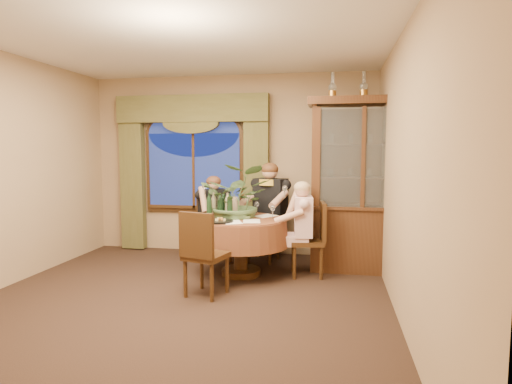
% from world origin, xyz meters
% --- Properties ---
extents(floor, '(5.00, 5.00, 0.00)m').
position_xyz_m(floor, '(0.00, 0.00, 0.00)').
color(floor, black).
rests_on(floor, ground).
extents(wall_back, '(4.50, 0.00, 4.50)m').
position_xyz_m(wall_back, '(0.00, 2.50, 1.40)').
color(wall_back, '#957857').
rests_on(wall_back, ground).
extents(wall_right, '(0.00, 5.00, 5.00)m').
position_xyz_m(wall_right, '(2.25, 0.00, 1.40)').
color(wall_right, '#957857').
rests_on(wall_right, ground).
extents(ceiling, '(5.00, 5.00, 0.00)m').
position_xyz_m(ceiling, '(0.00, 0.00, 2.80)').
color(ceiling, white).
rests_on(ceiling, wall_back).
extents(window, '(1.62, 0.10, 1.32)m').
position_xyz_m(window, '(-0.60, 2.43, 1.30)').
color(window, navy).
rests_on(window, wall_back).
extents(arched_transom, '(1.60, 0.06, 0.44)m').
position_xyz_m(arched_transom, '(-0.60, 2.43, 2.08)').
color(arched_transom, navy).
rests_on(arched_transom, wall_back).
extents(drapery_left, '(0.38, 0.14, 2.32)m').
position_xyz_m(drapery_left, '(-1.63, 2.38, 1.18)').
color(drapery_left, '#494821').
rests_on(drapery_left, floor).
extents(drapery_right, '(0.38, 0.14, 2.32)m').
position_xyz_m(drapery_right, '(0.43, 2.38, 1.18)').
color(drapery_right, '#494821').
rests_on(drapery_right, floor).
extents(swag_valance, '(2.45, 0.16, 0.42)m').
position_xyz_m(swag_valance, '(-0.60, 2.35, 2.28)').
color(swag_valance, '#494821').
rests_on(swag_valance, wall_back).
extents(dining_table, '(1.57, 1.57, 0.75)m').
position_xyz_m(dining_table, '(0.43, 1.25, 0.38)').
color(dining_table, maroon).
rests_on(dining_table, floor).
extents(china_cabinet, '(1.43, 0.57, 2.32)m').
position_xyz_m(china_cabinet, '(1.98, 1.75, 1.16)').
color(china_cabinet, '#371E10').
rests_on(china_cabinet, floor).
extents(oil_lamp_left, '(0.11, 0.11, 0.34)m').
position_xyz_m(oil_lamp_left, '(1.57, 1.75, 2.49)').
color(oil_lamp_left, '#A5722D').
rests_on(oil_lamp_left, china_cabinet).
extents(oil_lamp_center, '(0.11, 0.11, 0.34)m').
position_xyz_m(oil_lamp_center, '(1.98, 1.75, 2.49)').
color(oil_lamp_center, '#A5722D').
rests_on(oil_lamp_center, china_cabinet).
extents(oil_lamp_right, '(0.11, 0.11, 0.34)m').
position_xyz_m(oil_lamp_right, '(2.38, 1.75, 2.49)').
color(oil_lamp_right, '#A5722D').
rests_on(oil_lamp_right, china_cabinet).
extents(chair_right, '(0.47, 0.47, 0.96)m').
position_xyz_m(chair_right, '(1.28, 1.37, 0.48)').
color(chair_right, black).
rests_on(chair_right, floor).
extents(chair_back_right, '(0.50, 0.50, 0.96)m').
position_xyz_m(chair_back_right, '(0.60, 2.02, 0.48)').
color(chair_back_right, black).
rests_on(chair_back_right, floor).
extents(chair_back, '(0.59, 0.59, 0.96)m').
position_xyz_m(chair_back, '(-0.10, 1.89, 0.48)').
color(chair_back, black).
rests_on(chair_back, floor).
extents(chair_front_left, '(0.51, 0.51, 0.96)m').
position_xyz_m(chair_front_left, '(0.21, 0.42, 0.48)').
color(chair_front_left, black).
rests_on(chair_front_left, floor).
extents(person_pink, '(0.46, 0.49, 1.24)m').
position_xyz_m(person_pink, '(1.23, 1.34, 0.62)').
color(person_pink, beige).
rests_on(person_pink, floor).
extents(person_back, '(0.62, 0.61, 1.27)m').
position_xyz_m(person_back, '(-0.12, 1.88, 0.63)').
color(person_back, black).
rests_on(person_back, floor).
extents(person_scarf, '(0.66, 0.63, 1.46)m').
position_xyz_m(person_scarf, '(0.71, 2.01, 0.73)').
color(person_scarf, black).
rests_on(person_scarf, floor).
extents(stoneware_vase, '(0.14, 0.14, 0.27)m').
position_xyz_m(stoneware_vase, '(0.31, 1.36, 0.88)').
color(stoneware_vase, gray).
rests_on(stoneware_vase, dining_table).
extents(centerpiece_plant, '(0.92, 1.02, 0.80)m').
position_xyz_m(centerpiece_plant, '(0.37, 1.38, 1.35)').
color(centerpiece_plant, '#405B35').
rests_on(centerpiece_plant, dining_table).
extents(olive_bowl, '(0.15, 0.15, 0.05)m').
position_xyz_m(olive_bowl, '(0.50, 1.22, 0.77)').
color(olive_bowl, '#4B5D32').
rests_on(olive_bowl, dining_table).
extents(cheese_platter, '(0.35, 0.35, 0.02)m').
position_xyz_m(cheese_platter, '(0.23, 0.91, 0.76)').
color(cheese_platter, black).
rests_on(cheese_platter, dining_table).
extents(wine_bottle_0, '(0.07, 0.07, 0.33)m').
position_xyz_m(wine_bottle_0, '(0.30, 1.17, 0.92)').
color(wine_bottle_0, black).
rests_on(wine_bottle_0, dining_table).
extents(wine_bottle_1, '(0.07, 0.07, 0.33)m').
position_xyz_m(wine_bottle_1, '(0.05, 1.31, 0.92)').
color(wine_bottle_1, tan).
rests_on(wine_bottle_1, dining_table).
extents(wine_bottle_2, '(0.07, 0.07, 0.33)m').
position_xyz_m(wine_bottle_2, '(0.16, 1.43, 0.92)').
color(wine_bottle_2, black).
rests_on(wine_bottle_2, dining_table).
extents(wine_bottle_3, '(0.07, 0.07, 0.33)m').
position_xyz_m(wine_bottle_3, '(0.03, 1.17, 0.92)').
color(wine_bottle_3, black).
rests_on(wine_bottle_3, dining_table).
extents(wine_bottle_4, '(0.07, 0.07, 0.33)m').
position_xyz_m(wine_bottle_4, '(0.24, 1.29, 0.92)').
color(wine_bottle_4, tan).
rests_on(wine_bottle_4, dining_table).
extents(wine_bottle_5, '(0.07, 0.07, 0.33)m').
position_xyz_m(wine_bottle_5, '(0.15, 1.25, 0.92)').
color(wine_bottle_5, black).
rests_on(wine_bottle_5, dining_table).
extents(tasting_paper_0, '(0.26, 0.34, 0.00)m').
position_xyz_m(tasting_paper_0, '(0.61, 1.05, 0.75)').
color(tasting_paper_0, white).
rests_on(tasting_paper_0, dining_table).
extents(tasting_paper_1, '(0.35, 0.37, 0.00)m').
position_xyz_m(tasting_paper_1, '(0.71, 1.50, 0.75)').
color(tasting_paper_1, white).
rests_on(tasting_paper_1, dining_table).
extents(tasting_paper_2, '(0.31, 0.36, 0.00)m').
position_xyz_m(tasting_paper_2, '(0.40, 0.93, 0.75)').
color(tasting_paper_2, white).
rests_on(tasting_paper_2, dining_table).
extents(wine_glass_person_pink, '(0.07, 0.07, 0.18)m').
position_xyz_m(wine_glass_person_pink, '(0.84, 1.30, 0.84)').
color(wine_glass_person_pink, silver).
rests_on(wine_glass_person_pink, dining_table).
extents(wine_glass_person_back, '(0.07, 0.07, 0.18)m').
position_xyz_m(wine_glass_person_back, '(0.16, 1.56, 0.84)').
color(wine_glass_person_back, silver).
rests_on(wine_glass_person_back, dining_table).
extents(wine_glass_person_scarf, '(0.07, 0.07, 0.18)m').
position_xyz_m(wine_glass_person_scarf, '(0.57, 1.64, 0.84)').
color(wine_glass_person_scarf, silver).
rests_on(wine_glass_person_scarf, dining_table).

